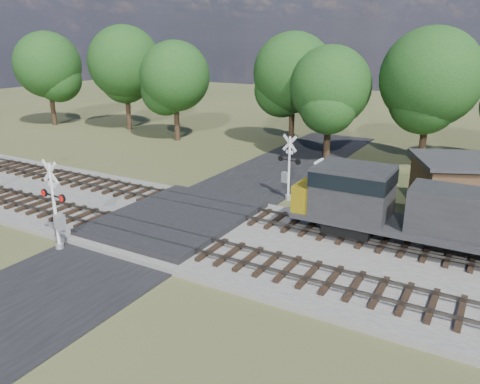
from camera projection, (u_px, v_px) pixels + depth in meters
The scene contains 10 objects.
ground at pixel (172, 227), 26.17m from camera, with size 160.00×160.00×0.00m, color #414927.
ballast_bed at pixel (349, 262), 21.80m from camera, with size 140.00×10.00×0.30m, color gray.
road at pixel (172, 227), 26.16m from camera, with size 7.00×60.00×0.08m, color black.
crossing_panel at pixel (177, 219), 26.48m from camera, with size 7.00×9.00×0.62m, color #262628.
track_near at pixel (197, 245), 22.91m from camera, with size 140.00×2.60×0.33m.
track_far at pixel (247, 214), 27.04m from camera, with size 140.00×2.60×0.33m.
crossing_signal_near at pixel (57, 214), 22.78m from camera, with size 1.86×0.42×4.62m.
crossing_signal_far at pixel (288, 173), 30.29m from camera, with size 1.72×0.48×4.31m.
equipment_shed at pixel (459, 186), 27.71m from camera, with size 6.62×6.62×3.42m.
treeline at pixel (349, 78), 39.97m from camera, with size 85.89×11.45×11.67m.
Camera 1 is at (15.39, -19.14, 10.01)m, focal length 35.00 mm.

